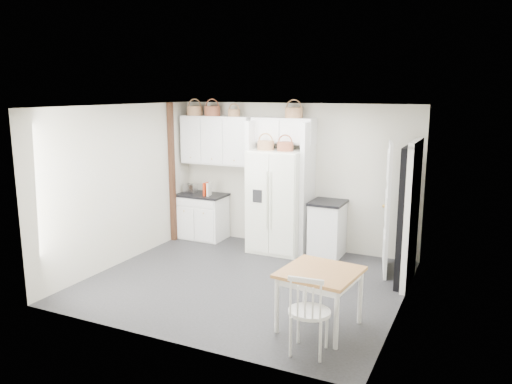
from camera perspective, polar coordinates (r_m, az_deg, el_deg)
The scene contains 28 objects.
floor at distance 7.60m, azimuth -1.22°, elevation -10.22°, with size 4.50×4.50×0.00m, color #252525.
ceiling at distance 7.06m, azimuth -1.31°, elevation 9.77°, with size 4.50×4.50×0.00m, color white.
wall_back at distance 9.02m, azimuth 4.41°, elevation 1.83°, with size 4.50×4.50×0.00m, color #C0B99E.
wall_left at distance 8.45m, azimuth -15.06°, elevation 0.80°, with size 4.00×4.00×0.00m, color #C0B99E.
wall_right at distance 6.56m, azimuth 16.63°, elevation -2.33°, with size 4.00×4.00×0.00m, color #C0B99E.
refrigerator at distance 8.79m, azimuth 2.53°, elevation -1.03°, with size 0.94×0.75×1.81m, color white.
base_cab_left at distance 9.71m, azimuth -6.15°, elevation -2.85°, with size 0.90×0.57×0.83m, color white.
base_cab_right at distance 8.70m, azimuth 8.16°, elevation -4.29°, with size 0.52×0.63×0.92m, color white.
dining_table at distance 6.16m, azimuth 7.26°, elevation -12.06°, with size 0.87×0.87×0.72m, color olive.
windsor_chair at distance 5.56m, azimuth 6.12°, elevation -13.46°, with size 0.46×0.42×0.95m, color white.
counter_left at distance 9.61m, azimuth -6.21°, elevation -0.34°, with size 0.93×0.60×0.04m, color black.
counter_right at distance 8.58m, azimuth 8.25°, elevation -1.19°, with size 0.57×0.67×0.04m, color black.
toaster at distance 9.72m, azimuth -7.52°, elevation 0.40°, with size 0.26×0.15×0.18m, color silver.
cookbook_red at distance 9.45m, azimuth -5.75°, elevation 0.34°, with size 0.04×0.17×0.25m, color #BB2D0E.
cookbook_cream at distance 9.41m, azimuth -5.39°, elevation 0.31°, with size 0.04×0.17×0.25m, color beige.
basket_upper_a at distance 9.63m, azimuth -7.01°, elevation 9.20°, with size 0.31×0.31×0.18m, color brown.
basket_upper_b at distance 9.43m, azimuth -5.01°, elevation 9.20°, with size 0.31×0.31×0.18m, color brown.
basket_upper_c at distance 9.21m, azimuth -2.53°, elevation 9.03°, with size 0.23×0.23×0.13m, color brown.
basket_bridge_b at distance 8.73m, azimuth 4.34°, elevation 9.03°, with size 0.31×0.31×0.18m, color brown.
basket_fridge_a at distance 8.62m, azimuth 1.11°, elevation 5.35°, with size 0.29×0.29×0.16m, color brown.
basket_fridge_b at distance 8.48m, azimuth 3.36°, elevation 5.21°, with size 0.28×0.28×0.15m, color brown.
upper_cabinet at distance 9.43m, azimuth -4.50°, elevation 5.92°, with size 1.40×0.34×0.90m, color white.
bridge_cabinet at distance 8.82m, azimuth 3.18°, elevation 7.02°, with size 1.12×0.34×0.45m, color white.
fridge_panel_left at distance 9.03m, azimuth -0.20°, elevation 0.90°, with size 0.08×0.60×2.30m, color white.
fridge_panel_right at distance 8.65m, azimuth 5.91°, elevation 0.37°, with size 0.08×0.60×2.30m, color white.
trim_post at distance 9.47m, azimuth -9.57°, elevation 2.16°, with size 0.09×0.09×2.60m, color #351F0E.
doorway_void at distance 7.60m, azimuth 17.01°, elevation -2.62°, with size 0.18×0.85×2.05m, color black.
door_slab at distance 7.98m, azimuth 14.81°, elevation -1.84°, with size 0.80×0.04×2.05m, color white.
Camera 1 is at (3.15, -6.32, 2.82)m, focal length 35.00 mm.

